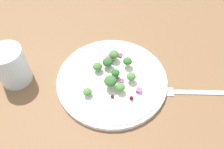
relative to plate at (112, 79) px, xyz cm
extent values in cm
cube|color=brown|center=(2.86, -0.78, -1.86)|extent=(180.00, 180.00, 2.00)
cylinder|color=white|center=(0.00, 0.00, -0.26)|extent=(26.81, 26.81, 1.20)
torus|color=white|center=(0.00, 0.00, 0.34)|extent=(25.66, 25.66, 1.00)
cylinder|color=white|center=(0.00, 0.00, 0.44)|extent=(15.55, 15.55, 0.20)
cylinder|color=#8EB77A|center=(1.30, -5.13, 1.47)|extent=(0.84, 0.84, 0.84)
ellipsoid|color=#386B2D|center=(1.30, -5.13, 2.48)|extent=(2.24, 2.24, 1.68)
cylinder|color=#8EB77A|center=(3.74, 1.93, 1.07)|extent=(0.85, 0.85, 0.85)
ellipsoid|color=#477A38|center=(3.74, 1.93, 2.09)|extent=(2.28, 2.28, 1.71)
cylinder|color=#9EC684|center=(3.54, -1.24, 1.23)|extent=(0.95, 0.95, 0.95)
ellipsoid|color=#2D6028|center=(3.54, -1.24, 2.36)|extent=(2.52, 2.52, 1.89)
cylinder|color=#9EC684|center=(-4.34, 0.31, 1.27)|extent=(0.79, 0.79, 0.79)
ellipsoid|color=#4C843D|center=(-4.34, 0.31, 2.22)|extent=(2.11, 2.11, 1.58)
cylinder|color=#9EC684|center=(-0.28, -0.41, 1.34)|extent=(0.77, 0.77, 0.77)
ellipsoid|color=#2D6028|center=(-0.28, -0.41, 2.26)|extent=(2.04, 2.04, 1.53)
cylinder|color=#9EC684|center=(-1.42, 7.26, 0.73)|extent=(0.76, 0.76, 0.76)
ellipsoid|color=#4C843D|center=(-1.42, 7.26, 1.65)|extent=(2.04, 2.04, 1.53)
cylinder|color=#9EC684|center=(4.84, -3.34, 1.40)|extent=(0.96, 0.96, 0.96)
ellipsoid|color=#477A38|center=(4.84, -3.34, 2.55)|extent=(2.55, 2.55, 1.91)
cylinder|color=#8EB77A|center=(-3.05, -3.46, 1.31)|extent=(0.82, 0.82, 0.82)
ellipsoid|color=#4C843D|center=(-3.05, -3.46, 2.29)|extent=(2.17, 2.17, 1.63)
cylinder|color=#9EC684|center=(-2.16, 1.65, 1.52)|extent=(1.10, 1.10, 1.10)
ellipsoid|color=#386B2D|center=(-2.16, 1.65, 2.84)|extent=(2.94, 2.94, 2.20)
sphere|color=#4C0A14|center=(-7.45, -0.96, 0.97)|extent=(0.90, 0.90, 0.90)
sphere|color=maroon|center=(3.08, -5.74, 1.01)|extent=(0.71, 0.71, 0.71)
sphere|color=maroon|center=(-4.88, 2.73, 0.91)|extent=(0.82, 0.82, 0.82)
cube|color=#934C84|center=(-6.54, -3.44, 0.99)|extent=(1.71, 1.70, 0.56)
cube|color=#934C84|center=(4.61, -2.31, 0.67)|extent=(1.62, 1.66, 0.31)
cube|color=#843D75|center=(5.21, -5.44, 0.72)|extent=(1.55, 1.64, 0.56)
cube|color=#934C84|center=(6.04, -2.57, 0.64)|extent=(1.78, 1.78, 0.55)
cube|color=#A35B93|center=(-0.96, -0.47, 0.88)|extent=(1.24, 1.33, 0.50)
cube|color=#843D75|center=(-2.09, -1.51, 0.66)|extent=(1.32, 1.32, 0.40)
cube|color=silver|center=(-14.03, -17.50, -0.61)|extent=(8.80, 13.45, 0.50)
cube|color=silver|center=(-9.21, -9.55, -0.61)|extent=(3.92, 4.32, 0.50)
cylinder|color=silver|center=(12.47, 19.99, 3.96)|extent=(7.51, 7.51, 9.64)
camera|label=1|loc=(-30.17, 17.31, 45.88)|focal=37.82mm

